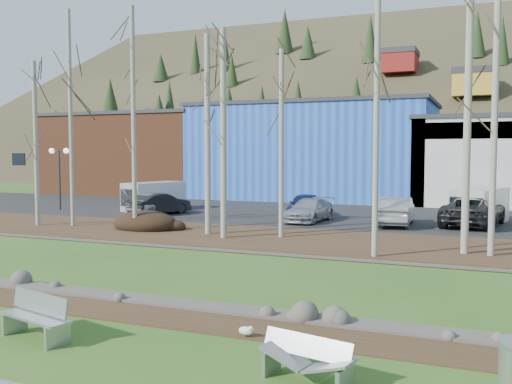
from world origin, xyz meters
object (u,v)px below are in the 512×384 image
at_px(car_0, 158,202).
at_px(car_4, 396,211).
at_px(bench_intact, 37,316).
at_px(van_grey, 152,196).
at_px(street_lamp, 59,161).
at_px(car_1, 160,204).
at_px(car_3, 304,205).
at_px(bench_damaged, 307,359).
at_px(van_white, 479,206).
at_px(seagull, 246,331).
at_px(car_5, 473,211).
at_px(car_2, 309,210).

height_order(car_0, car_4, car_4).
bearing_deg(car_0, bench_intact, 126.04).
height_order(car_4, van_grey, van_grey).
height_order(street_lamp, car_1, street_lamp).
bearing_deg(car_4, car_1, -1.28).
relative_size(car_1, car_3, 1.00).
xyz_separation_m(bench_damaged, car_0, (-16.46, 21.42, 0.49)).
xyz_separation_m(car_0, car_3, (8.96, 2.27, -0.04)).
xyz_separation_m(bench_intact, car_4, (4.46, 21.64, 0.42)).
bearing_deg(van_white, car_0, -154.81).
relative_size(seagull, street_lamp, 0.09).
bearing_deg(car_5, van_grey, 6.97).
xyz_separation_m(car_3, car_4, (5.80, -2.04, 0.05)).
distance_m(bench_intact, bench_damaged, 6.16).
bearing_deg(street_lamp, bench_intact, -49.47).
distance_m(seagull, van_white, 22.70).
xyz_separation_m(car_1, van_white, (18.65, 2.80, 0.28)).
height_order(seagull, van_white, van_white).
bearing_deg(seagull, car_5, 99.70).
bearing_deg(car_5, van_white, -94.84).
bearing_deg(car_4, bench_damaged, 91.52).
xyz_separation_m(bench_intact, street_lamp, (-18.17, 21.44, 2.97)).
relative_size(street_lamp, van_grey, 0.91).
relative_size(car_3, van_white, 0.87).
xyz_separation_m(bench_intact, car_2, (-0.37, 21.49, 0.30)).
height_order(car_1, car_5, car_5).
distance_m(bench_damaged, van_grey, 29.74).
bearing_deg(car_2, car_5, 13.56).
bearing_deg(street_lamp, car_3, 7.81).
height_order(car_0, car_1, car_0).
distance_m(car_4, van_grey, 16.65).
relative_size(seagull, car_1, 0.10).
bearing_deg(car_5, car_0, 13.14).
bearing_deg(van_grey, car_2, 6.13).
distance_m(car_0, car_1, 0.30).
height_order(bench_intact, street_lamp, street_lamp).
relative_size(car_2, van_grey, 0.96).
distance_m(car_1, car_4, 14.54).
bearing_deg(street_lamp, car_0, -0.04).
xyz_separation_m(car_4, van_white, (4.12, 2.38, 0.21)).
relative_size(bench_damaged, car_3, 0.44).
bearing_deg(car_3, bench_damaged, -79.34).
bearing_deg(seagull, car_2, 123.78).
distance_m(car_2, car_5, 8.81).
xyz_separation_m(bench_damaged, van_grey, (-18.25, 23.47, 0.69)).
relative_size(bench_damaged, car_5, 0.32).
bearing_deg(car_1, car_4, -161.24).
xyz_separation_m(seagull, street_lamp, (-22.40, 19.68, 3.29)).
bearing_deg(car_5, seagull, 87.51).
xyz_separation_m(car_3, van_white, (9.92, 0.34, 0.26)).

